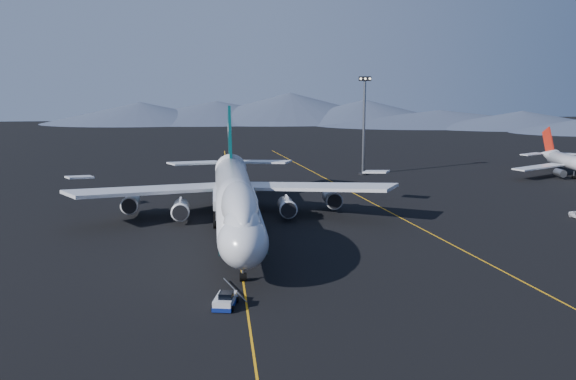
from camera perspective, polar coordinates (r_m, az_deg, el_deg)
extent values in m
plane|color=black|center=(109.06, -4.65, -3.63)|extent=(500.00, 500.00, 0.00)
cube|color=orange|center=(109.06, -4.65, -3.63)|extent=(0.25, 220.00, 0.01)
cube|color=orange|center=(123.31, 9.26, -2.06)|extent=(28.08, 198.09, 0.01)
cone|color=#3C475D|center=(339.83, -13.00, 6.83)|extent=(100.00, 100.00, 12.00)
cone|color=#3C475D|center=(340.79, 0.19, 7.11)|extent=(100.00, 100.00, 12.00)
cone|color=#3C475D|center=(333.80, 13.43, 6.75)|extent=(100.00, 100.00, 12.00)
cylinder|color=silver|center=(107.83, -4.70, -0.75)|extent=(6.50, 56.00, 6.50)
ellipsoid|color=silver|center=(80.58, -4.01, -4.64)|extent=(6.50, 10.40, 6.50)
ellipsoid|color=silver|center=(89.22, -4.32, -1.49)|extent=(5.13, 25.16, 5.85)
cube|color=black|center=(78.34, -3.96, -4.18)|extent=(3.60, 1.61, 1.29)
cone|color=silver|center=(140.21, -5.16, 2.21)|extent=(6.50, 12.00, 6.50)
cube|color=#043A3C|center=(108.99, -4.71, -1.11)|extent=(6.24, 60.00, 1.10)
cube|color=silver|center=(113.43, -4.78, -0.75)|extent=(7.50, 13.00, 1.60)
cube|color=silver|center=(119.67, -11.84, 0.00)|extent=(30.62, 23.28, 2.83)
cube|color=silver|center=(120.47, 2.02, 0.29)|extent=(30.62, 23.28, 2.83)
cylinder|color=slate|center=(115.94, -9.50, -1.67)|extent=(2.90, 5.50, 2.90)
cylinder|color=slate|center=(123.14, -13.77, -1.11)|extent=(2.90, 5.50, 2.90)
cylinder|color=slate|center=(116.48, -0.12, -1.47)|extent=(2.90, 5.50, 2.90)
cylinder|color=slate|center=(124.15, 3.90, -0.73)|extent=(2.90, 5.50, 2.90)
cube|color=#043A3C|center=(138.57, -5.19, 4.20)|extent=(0.55, 14.11, 15.94)
cube|color=silver|center=(141.66, -8.22, 2.40)|extent=(12.39, 9.47, 0.98)
cube|color=silver|center=(142.01, -2.15, 2.52)|extent=(12.39, 9.47, 0.98)
cylinder|color=black|center=(83.47, -4.02, -7.72)|extent=(0.90, 1.10, 1.10)
cube|color=silver|center=(74.99, -5.62, -9.76)|extent=(2.96, 4.56, 1.05)
cube|color=navy|center=(75.13, -5.61, -10.04)|extent=(3.10, 4.77, 0.48)
cube|color=black|center=(74.73, -5.63, -9.21)|extent=(1.83, 1.83, 0.86)
cone|color=silver|center=(189.91, 22.11, 2.92)|extent=(3.73, 6.88, 3.73)
cube|color=silver|center=(173.42, 21.39, 1.91)|extent=(16.50, 11.14, 0.34)
cylinder|color=slate|center=(173.59, 23.03, 1.41)|extent=(1.87, 3.44, 1.87)
cube|color=red|center=(189.93, 22.12, 4.05)|extent=(0.34, 6.70, 7.92)
cylinder|color=black|center=(168.14, 6.67, 1.44)|extent=(2.34, 2.34, 0.39)
cylinder|color=slate|center=(166.67, 6.76, 5.51)|extent=(0.68, 0.68, 24.35)
cube|color=black|center=(166.05, 6.86, 9.80)|extent=(3.12, 0.78, 1.17)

